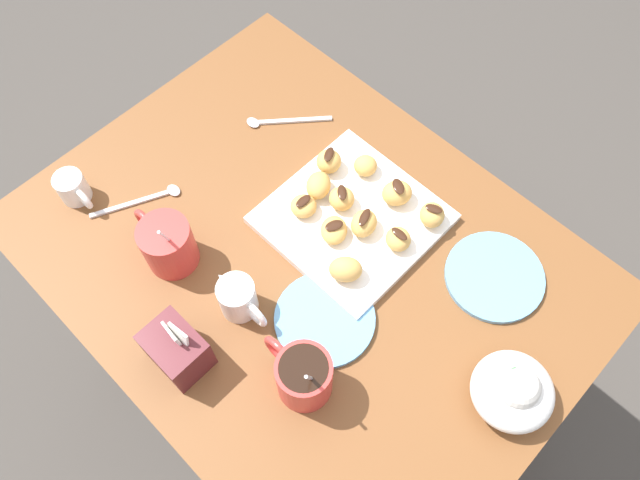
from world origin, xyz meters
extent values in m
plane|color=#423D38|center=(0.00, 0.00, 0.00)|extent=(8.00, 8.00, 0.00)
cube|color=brown|center=(0.00, 0.00, 0.70)|extent=(0.93, 0.71, 0.04)
cube|color=brown|center=(-0.41, -0.29, 0.34)|extent=(0.07, 0.07, 0.68)
cube|color=brown|center=(0.41, -0.29, 0.34)|extent=(0.07, 0.07, 0.68)
cube|color=brown|center=(0.41, 0.29, 0.34)|extent=(0.07, 0.07, 0.68)
cube|color=white|center=(-0.01, -0.10, 0.73)|extent=(0.26, 0.26, 0.02)
cylinder|color=red|center=(-0.15, 0.16, 0.76)|extent=(0.08, 0.08, 0.09)
torus|color=red|center=(-0.10, 0.16, 0.77)|extent=(0.06, 0.01, 0.06)
cylinder|color=black|center=(-0.15, 0.16, 0.81)|extent=(0.07, 0.07, 0.01)
cylinder|color=silver|center=(-0.17, 0.16, 0.80)|extent=(0.02, 0.04, 0.12)
cylinder|color=red|center=(0.15, 0.16, 0.76)|extent=(0.09, 0.09, 0.09)
torus|color=red|center=(0.21, 0.16, 0.77)|extent=(0.06, 0.01, 0.06)
cylinder|color=black|center=(0.15, 0.16, 0.80)|extent=(0.07, 0.07, 0.01)
cylinder|color=silver|center=(0.14, 0.16, 0.80)|extent=(0.03, 0.03, 0.12)
cylinder|color=white|center=(0.01, 0.14, 0.75)|extent=(0.06, 0.06, 0.07)
cone|color=white|center=(0.04, 0.14, 0.78)|extent=(0.02, 0.02, 0.02)
torus|color=white|center=(-0.03, 0.14, 0.76)|extent=(0.05, 0.01, 0.05)
cylinder|color=white|center=(0.01, 0.14, 0.78)|extent=(0.05, 0.05, 0.01)
cube|color=#561E23|center=(0.01, 0.26, 0.76)|extent=(0.09, 0.07, 0.08)
cube|color=white|center=(0.01, 0.25, 0.81)|extent=(0.04, 0.01, 0.03)
cube|color=white|center=(0.02, 0.25, 0.81)|extent=(0.04, 0.01, 0.03)
ellipsoid|color=white|center=(-0.38, -0.04, 0.75)|extent=(0.12, 0.12, 0.07)
sphere|color=silver|center=(-0.38, -0.04, 0.77)|extent=(0.07, 0.07, 0.07)
ellipsoid|color=green|center=(-0.37, -0.04, 0.79)|extent=(0.03, 0.03, 0.02)
cylinder|color=white|center=(0.37, 0.20, 0.74)|extent=(0.05, 0.05, 0.05)
cone|color=white|center=(0.40, 0.20, 0.76)|extent=(0.02, 0.02, 0.02)
torus|color=white|center=(0.34, 0.20, 0.75)|extent=(0.04, 0.01, 0.04)
cylinder|color=#381E11|center=(0.37, 0.20, 0.77)|extent=(0.04, 0.04, 0.01)
cylinder|color=#66A8DB|center=(-0.10, 0.06, 0.72)|extent=(0.16, 0.16, 0.01)
cylinder|color=#66A8DB|center=(-0.25, -0.19, 0.72)|extent=(0.16, 0.16, 0.01)
cube|color=silver|center=(0.29, 0.14, 0.72)|extent=(0.07, 0.14, 0.00)
ellipsoid|color=silver|center=(0.26, 0.07, 0.72)|extent=(0.03, 0.02, 0.01)
cube|color=silver|center=(0.22, -0.19, 0.72)|extent=(0.11, 0.12, 0.00)
ellipsoid|color=silver|center=(0.27, -0.13, 0.72)|extent=(0.03, 0.02, 0.01)
ellipsoid|color=#DBA351|center=(-0.08, -0.02, 0.75)|extent=(0.07, 0.07, 0.04)
ellipsoid|color=#DBA351|center=(-0.04, -0.18, 0.75)|extent=(0.07, 0.07, 0.04)
ellipsoid|color=#381E11|center=(-0.04, -0.18, 0.77)|extent=(0.04, 0.03, 0.00)
ellipsoid|color=#DBA351|center=(-0.10, -0.12, 0.75)|extent=(0.06, 0.06, 0.03)
ellipsoid|color=#381E11|center=(-0.10, -0.12, 0.77)|extent=(0.03, 0.01, 0.00)
ellipsoid|color=#DBA351|center=(0.04, -0.19, 0.75)|extent=(0.05, 0.05, 0.03)
ellipsoid|color=#DBA351|center=(0.02, -0.11, 0.75)|extent=(0.06, 0.06, 0.04)
ellipsoid|color=#381E11|center=(0.02, -0.11, 0.77)|extent=(0.03, 0.03, 0.00)
ellipsoid|color=#DBA351|center=(-0.04, -0.10, 0.75)|extent=(0.06, 0.06, 0.04)
ellipsoid|color=#381E11|center=(-0.04, -0.10, 0.77)|extent=(0.03, 0.04, 0.00)
ellipsoid|color=#DBA351|center=(0.09, -0.15, 0.75)|extent=(0.06, 0.06, 0.04)
ellipsoid|color=#381E11|center=(0.09, -0.15, 0.77)|extent=(0.03, 0.04, 0.00)
ellipsoid|color=#DBA351|center=(0.06, -0.05, 0.75)|extent=(0.06, 0.06, 0.03)
ellipsoid|color=#381E11|center=(0.06, -0.05, 0.76)|extent=(0.02, 0.03, 0.00)
ellipsoid|color=#DBA351|center=(-0.01, -0.06, 0.75)|extent=(0.07, 0.07, 0.03)
ellipsoid|color=#381E11|center=(-0.01, -0.06, 0.76)|extent=(0.03, 0.04, 0.00)
ellipsoid|color=#DBA351|center=(0.07, -0.10, 0.75)|extent=(0.06, 0.07, 0.04)
ellipsoid|color=#DBA351|center=(-0.11, -0.19, 0.75)|extent=(0.06, 0.06, 0.04)
ellipsoid|color=#381E11|center=(-0.11, -0.19, 0.77)|extent=(0.03, 0.03, 0.00)
camera|label=1|loc=(-0.34, 0.31, 1.64)|focal=34.44mm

